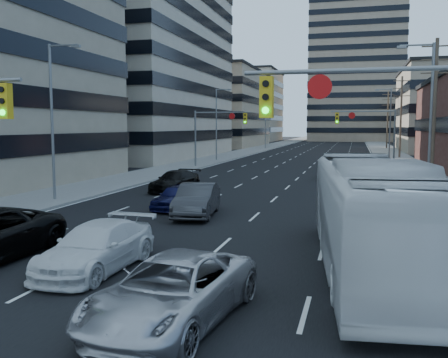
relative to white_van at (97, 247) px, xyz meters
name	(u,v)px	position (x,y,z in m)	size (l,w,h in m)	color
road_surface	(331,143)	(1.09, 122.00, -0.71)	(18.00, 300.00, 0.02)	black
sidewalk_left	(288,142)	(-10.41, 122.00, -0.64)	(5.00, 300.00, 0.15)	slate
sidewalk_right	(376,143)	(12.59, 122.00, -0.64)	(5.00, 300.00, 0.15)	slate
office_left_mid	(113,58)	(-25.91, 52.00, 13.28)	(26.00, 34.00, 28.00)	#ADA089
office_left_far	(213,109)	(-22.91, 92.00, 7.28)	(20.00, 30.00, 16.00)	gray
apartment_tower	(357,42)	(7.09, 142.00, 28.28)	(26.00, 26.00, 58.00)	gray
bg_block_left	(237,107)	(-26.91, 132.00, 9.28)	(24.00, 24.00, 20.00)	#ADA089
signal_near_right	(397,128)	(8.55, 0.00, 3.61)	(6.59, 0.33, 6.00)	slate
signal_far_left	(216,127)	(-6.59, 37.00, 3.58)	(6.09, 0.33, 6.00)	slate
signal_far_right	(370,127)	(8.77, 37.00, 3.58)	(6.09, 0.33, 6.00)	slate
utility_pole_block	(434,108)	(13.29, 28.00, 5.06)	(2.20, 0.28, 11.00)	#4C3D2D
utility_pole_midblock	(401,116)	(13.29, 58.00, 5.06)	(2.20, 0.28, 11.00)	#4C3D2D
utility_pole_distant	(387,119)	(13.29, 88.00, 5.06)	(2.20, 0.28, 11.00)	#4C3D2D
streetlight_left_near	(54,114)	(-9.25, 12.00, 4.33)	(2.03, 0.22, 9.00)	slate
streetlight_left_mid	(218,121)	(-9.25, 47.00, 4.33)	(2.03, 0.22, 9.00)	slate
streetlight_left_far	(266,123)	(-9.25, 82.00, 4.33)	(2.03, 0.22, 9.00)	slate
streetlight_right_near	(428,114)	(11.43, 17.00, 4.33)	(2.03, 0.22, 9.00)	slate
streetlight_right_far	(389,121)	(11.43, 52.00, 4.33)	(2.03, 0.22, 9.00)	slate
white_van	(97,247)	(0.00, 0.00, 0.00)	(2.01, 4.95, 1.44)	silver
silver_suv	(172,291)	(3.68, -3.25, 0.02)	(2.44, 5.30, 1.47)	#B8B7BC
transit_bus	(373,215)	(8.10, 2.12, 0.99)	(2.87, 12.25, 3.41)	silver
sedan_blue	(177,197)	(-1.50, 11.11, -0.06)	(1.56, 3.88, 1.32)	#0E0F38
sedan_grey_center	(197,200)	(0.12, 9.55, 0.07)	(1.68, 4.82, 1.59)	#323235
sedan_black_far	(175,181)	(-4.11, 17.87, -0.02)	(1.97, 4.84, 1.41)	black
sedan_grey_right	(330,170)	(5.49, 28.97, 0.03)	(1.78, 4.41, 1.50)	#363538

